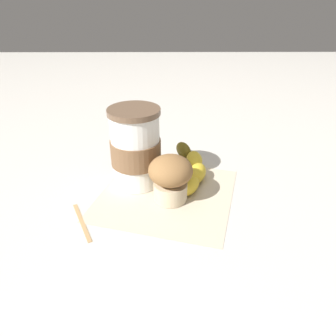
{
  "coord_description": "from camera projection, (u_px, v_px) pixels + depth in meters",
  "views": [
    {
      "loc": [
        -0.0,
        -0.52,
        0.35
      ],
      "look_at": [
        0.0,
        0.0,
        0.06
      ],
      "focal_mm": 35.0,
      "sensor_mm": 36.0,
      "label": 1
    }
  ],
  "objects": [
    {
      "name": "wooden_stirrer",
      "position": [
        84.0,
        222.0,
        0.55
      ],
      "size": [
        0.05,
        0.1,
        0.0
      ],
      "primitive_type": "cube",
      "rotation": [
        0.0,
        0.0,
        5.16
      ],
      "color": "tan",
      "rests_on": "ground_plane"
    },
    {
      "name": "banana",
      "position": [
        193.0,
        167.0,
        0.68
      ],
      "size": [
        0.07,
        0.22,
        0.03
      ],
      "color": "gold",
      "rests_on": "paper_napkin"
    },
    {
      "name": "muffin",
      "position": [
        172.0,
        176.0,
        0.58
      ],
      "size": [
        0.08,
        0.08,
        0.09
      ],
      "color": "beige",
      "rests_on": "paper_napkin"
    },
    {
      "name": "paper_napkin",
      "position": [
        168.0,
        194.0,
        0.62
      ],
      "size": [
        0.3,
        0.3,
        0.0
      ],
      "primitive_type": "cube",
      "rotation": [
        0.0,
        0.0,
        -0.27
      ],
      "color": "beige",
      "rests_on": "ground_plane"
    },
    {
      "name": "ground_plane",
      "position": [
        168.0,
        195.0,
        0.62
      ],
      "size": [
        3.0,
        3.0,
        0.0
      ],
      "primitive_type": "plane",
      "color": "beige"
    },
    {
      "name": "coffee_cup",
      "position": [
        137.0,
        148.0,
        0.62
      ],
      "size": [
        0.1,
        0.1,
        0.15
      ],
      "color": "white",
      "rests_on": "paper_napkin"
    }
  ]
}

